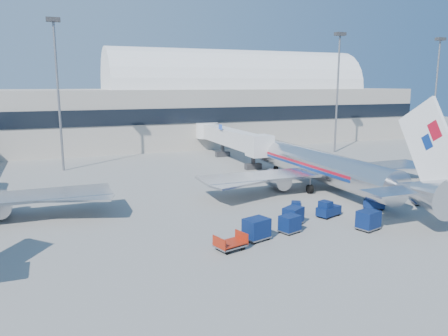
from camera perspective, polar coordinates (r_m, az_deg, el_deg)
name	(u,v)px	position (r m, az deg, el deg)	size (l,w,h in m)	color
ground	(269,207)	(47.69, 5.89, -5.10)	(260.00, 260.00, 0.00)	gray
terminal	(89,111)	(97.01, -17.18, 7.12)	(170.00, 28.15, 21.00)	#B2AA9E
airliner_main	(324,167)	(55.85, 12.94, 0.13)	(32.00, 37.26, 12.07)	silver
jetbridge_near	(227,137)	(77.58, 0.41, 4.11)	(4.40, 27.50, 6.25)	silver
mast_west	(57,72)	(70.60, -21.00, 11.57)	(2.00, 1.20, 22.60)	slate
mast_east	(338,75)	(87.31, 14.68, 11.66)	(2.00, 1.20, 22.60)	slate
mast_far_east	(437,76)	(104.00, 26.07, 10.75)	(2.00, 1.20, 22.60)	slate
barrier_near	(388,185)	(59.35, 20.60, -2.11)	(3.00, 0.55, 0.90)	#9E9E96
barrier_mid	(408,183)	(61.59, 22.88, -1.82)	(3.00, 0.55, 0.90)	#9E9E96
barrier_far	(427,181)	(63.92, 25.00, -1.55)	(3.00, 0.55, 0.90)	#9E9E96
tug_lead	(328,209)	(45.10, 13.42, -5.26)	(2.86, 2.08, 1.68)	#091A49
tug_right	(373,203)	(49.34, 18.92, -4.30)	(2.39, 2.28, 1.44)	#091A49
tug_left	(296,208)	(45.60, 9.37, -5.11)	(2.04, 2.34, 1.37)	#091A49
cart_train_a	(293,215)	(41.93, 9.02, -6.14)	(2.39, 2.22, 1.69)	#091A49
cart_train_b	(290,224)	(39.72, 8.59, -7.18)	(2.13, 1.86, 1.58)	#091A49
cart_train_c	(256,229)	(37.57, 4.26, -7.89)	(2.53, 2.19, 1.89)	#091A49
cart_solo_near	(368,220)	(42.07, 18.33, -6.43)	(2.39, 2.07, 1.79)	#091A49
cart_solo_far	(423,196)	(52.86, 24.55, -3.37)	(2.54, 2.33, 1.81)	#091A49
cart_open_red	(231,244)	(35.48, 0.87, -9.95)	(2.76, 2.27, 0.64)	slate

